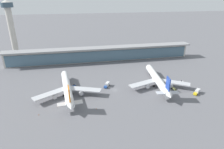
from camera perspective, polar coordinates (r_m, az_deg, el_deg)
name	(u,v)px	position (r m, az deg, el deg)	size (l,w,h in m)	color
ground_plane	(115,90)	(144.39, 0.96, -4.58)	(1200.00, 1200.00, 0.00)	slate
airliner_left_stand	(67,88)	(139.39, -13.05, -3.92)	(46.72, 61.00, 16.23)	white
airliner_centre_stand	(158,80)	(152.68, 13.26, -1.51)	(46.54, 60.94, 16.23)	white
service_truck_near_nose_white	(182,82)	(165.18, 19.80, -2.01)	(3.04, 2.03, 2.05)	silver
service_truck_under_wing_blue	(74,86)	(151.30, -11.18, -3.33)	(3.21, 3.24, 2.05)	#234C9E
service_truck_mid_apron_blue	(107,85)	(148.88, -1.47, -2.97)	(5.69, 7.45, 3.10)	#234C9E
service_truck_by_tail_yellow	(197,92)	(151.35, 23.77, -4.61)	(7.23, 6.21, 3.10)	yellow
service_truck_on_taxiway_olive	(174,89)	(151.43, 17.86, -4.06)	(2.26, 6.89, 2.70)	olive
terminal_building	(101,54)	(204.41, -3.14, 6.12)	(193.66, 12.80, 15.20)	beige
control_tower	(11,24)	(241.21, -27.66, 12.98)	(12.00, 12.00, 65.23)	beige
safety_cone_alpha	(96,109)	(122.43, -4.62, -9.95)	(0.62, 0.62, 0.70)	orange
safety_cone_bravo	(39,115)	(124.43, -20.75, -10.96)	(0.62, 0.62, 0.70)	orange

